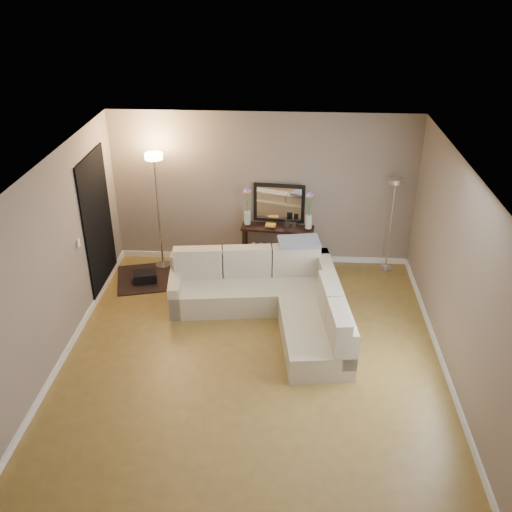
# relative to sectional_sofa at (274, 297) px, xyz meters

# --- Properties ---
(floor) EXTENTS (5.00, 5.50, 0.01)m
(floor) POSITION_rel_sectional_sofa_xyz_m (-0.25, -1.00, -0.32)
(floor) COLOR olive
(floor) RESTS_ON ground
(ceiling) EXTENTS (5.00, 5.50, 0.01)m
(ceiling) POSITION_rel_sectional_sofa_xyz_m (-0.25, -1.00, 2.29)
(ceiling) COLOR white
(ceiling) RESTS_ON ground
(wall_back) EXTENTS (5.00, 0.02, 2.60)m
(wall_back) POSITION_rel_sectional_sofa_xyz_m (-0.25, 1.76, 0.98)
(wall_back) COLOR gray
(wall_back) RESTS_ON ground
(wall_front) EXTENTS (5.00, 0.02, 2.60)m
(wall_front) POSITION_rel_sectional_sofa_xyz_m (-0.25, -3.76, 0.98)
(wall_front) COLOR gray
(wall_front) RESTS_ON ground
(wall_left) EXTENTS (0.02, 5.50, 2.60)m
(wall_left) POSITION_rel_sectional_sofa_xyz_m (-2.76, -1.00, 0.98)
(wall_left) COLOR gray
(wall_left) RESTS_ON ground
(wall_right) EXTENTS (0.02, 5.50, 2.60)m
(wall_right) POSITION_rel_sectional_sofa_xyz_m (2.26, -1.00, 0.98)
(wall_right) COLOR gray
(wall_right) RESTS_ON ground
(baseboard_back) EXTENTS (5.00, 0.03, 0.10)m
(baseboard_back) POSITION_rel_sectional_sofa_xyz_m (-0.25, 1.74, -0.27)
(baseboard_back) COLOR white
(baseboard_back) RESTS_ON ground
(baseboard_left) EXTENTS (0.03, 5.50, 0.10)m
(baseboard_left) POSITION_rel_sectional_sofa_xyz_m (-2.74, -1.00, -0.27)
(baseboard_left) COLOR white
(baseboard_left) RESTS_ON ground
(baseboard_right) EXTENTS (0.03, 5.50, 0.10)m
(baseboard_right) POSITION_rel_sectional_sofa_xyz_m (2.23, -1.00, -0.27)
(baseboard_right) COLOR white
(baseboard_right) RESTS_ON ground
(doorway) EXTENTS (0.02, 1.20, 2.20)m
(doorway) POSITION_rel_sectional_sofa_xyz_m (-2.73, 0.70, 0.78)
(doorway) COLOR black
(doorway) RESTS_ON ground
(switch_plate) EXTENTS (0.02, 0.08, 0.12)m
(switch_plate) POSITION_rel_sectional_sofa_xyz_m (-2.73, -0.15, 0.88)
(switch_plate) COLOR white
(switch_plate) RESTS_ON ground
(sectional_sofa) EXTENTS (2.70, 2.42, 0.86)m
(sectional_sofa) POSITION_rel_sectional_sofa_xyz_m (0.00, 0.00, 0.00)
(sectional_sofa) COLOR beige
(sectional_sofa) RESTS_ON floor
(throw_blanket) EXTENTS (0.67, 0.46, 0.08)m
(throw_blanket) POSITION_rel_sectional_sofa_xyz_m (0.35, 0.66, 0.60)
(throw_blanket) COLOR #7F89A4
(throw_blanket) RESTS_ON sectional_sofa
(console_table) EXTENTS (1.23, 0.44, 0.74)m
(console_table) POSITION_rel_sectional_sofa_xyz_m (-0.07, 1.53, 0.10)
(console_table) COLOR black
(console_table) RESTS_ON floor
(leaning_mirror) EXTENTS (0.85, 0.12, 0.67)m
(leaning_mirror) POSITION_rel_sectional_sofa_xyz_m (0.02, 1.67, 0.79)
(leaning_mirror) COLOR black
(leaning_mirror) RESTS_ON console_table
(table_decor) EXTENTS (0.51, 0.13, 0.12)m
(table_decor) POSITION_rel_sectional_sofa_xyz_m (-0.00, 1.49, 0.48)
(table_decor) COLOR gold
(table_decor) RESTS_ON console_table
(flower_vase_left) EXTENTS (0.14, 0.12, 0.63)m
(flower_vase_left) POSITION_rel_sectional_sofa_xyz_m (-0.50, 1.57, 0.72)
(flower_vase_left) COLOR silver
(flower_vase_left) RESTS_ON console_table
(flower_vase_right) EXTENTS (0.14, 0.12, 0.63)m
(flower_vase_right) POSITION_rel_sectional_sofa_xyz_m (0.51, 1.47, 0.72)
(flower_vase_right) COLOR silver
(flower_vase_right) RESTS_ON console_table
(floor_lamp_lit) EXTENTS (0.35, 0.35, 2.00)m
(floor_lamp_lit) POSITION_rel_sectional_sofa_xyz_m (-1.95, 1.41, 1.10)
(floor_lamp_lit) COLOR silver
(floor_lamp_lit) RESTS_ON floor
(floor_lamp_unlit) EXTENTS (0.27, 0.27, 1.63)m
(floor_lamp_unlit) POSITION_rel_sectional_sofa_xyz_m (1.86, 1.53, 0.83)
(floor_lamp_unlit) COLOR silver
(floor_lamp_unlit) RESTS_ON floor
(charcoal_rug) EXTENTS (1.51, 1.28, 0.02)m
(charcoal_rug) POSITION_rel_sectional_sofa_xyz_m (-1.96, 1.01, -0.31)
(charcoal_rug) COLOR black
(charcoal_rug) RESTS_ON floor
(black_bag) EXTENTS (0.42, 0.35, 0.24)m
(black_bag) POSITION_rel_sectional_sofa_xyz_m (-2.13, 0.85, -0.26)
(black_bag) COLOR black
(black_bag) RESTS_ON charcoal_rug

